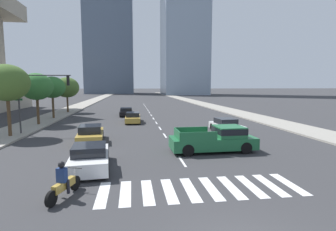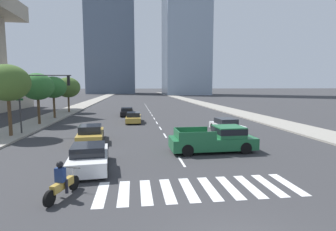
% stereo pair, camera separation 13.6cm
% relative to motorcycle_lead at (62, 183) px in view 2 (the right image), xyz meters
% --- Properties ---
extents(sidewalk_east, '(4.00, 260.00, 0.15)m').
position_rel_motorcycle_lead_xyz_m(sidewalk_east, '(19.35, 25.49, -0.51)').
color(sidewalk_east, gray).
rests_on(sidewalk_east, ground).
extents(sidewalk_west, '(4.00, 260.00, 0.15)m').
position_rel_motorcycle_lead_xyz_m(sidewalk_west, '(-8.34, 25.49, -0.51)').
color(sidewalk_west, gray).
rests_on(sidewalk_west, ground).
extents(crosswalk_near, '(8.55, 2.61, 0.01)m').
position_rel_motorcycle_lead_xyz_m(crosswalk_near, '(5.50, 0.15, -0.58)').
color(crosswalk_near, silver).
rests_on(crosswalk_near, ground).
extents(lane_divider_center, '(0.14, 50.00, 0.01)m').
position_rel_motorcycle_lead_xyz_m(lane_divider_center, '(5.50, 28.15, -0.58)').
color(lane_divider_center, silver).
rests_on(lane_divider_center, ground).
extents(motorcycle_lead, '(1.01, 2.09, 1.49)m').
position_rel_motorcycle_lead_xyz_m(motorcycle_lead, '(0.00, 0.00, 0.00)').
color(motorcycle_lead, black).
rests_on(motorcycle_lead, ground).
extents(pickup_truck, '(5.64, 2.20, 1.67)m').
position_rel_motorcycle_lead_xyz_m(pickup_truck, '(8.24, 6.22, 0.23)').
color(pickup_truck, '#1E6038').
rests_on(pickup_truck, ground).
extents(sedan_gold_0, '(1.85, 4.64, 1.23)m').
position_rel_motorcycle_lead_xyz_m(sedan_gold_0, '(2.77, 20.85, -0.01)').
color(sedan_gold_0, '#B28E38').
rests_on(sedan_gold_0, ground).
extents(sedan_white_1, '(2.24, 4.46, 1.27)m').
position_rel_motorcycle_lead_xyz_m(sedan_white_1, '(11.51, 13.20, 0.00)').
color(sedan_white_1, silver).
rests_on(sedan_white_1, ground).
extents(sedan_white_2, '(2.24, 4.38, 1.34)m').
position_rel_motorcycle_lead_xyz_m(sedan_white_2, '(0.45, 3.51, 0.04)').
color(sedan_white_2, silver).
rests_on(sedan_white_2, ground).
extents(sedan_gold_3, '(2.20, 4.63, 1.35)m').
position_rel_motorcycle_lead_xyz_m(sedan_gold_3, '(-0.52, 10.23, 0.04)').
color(sedan_gold_3, '#B28E38').
rests_on(sedan_gold_3, ground).
extents(sedan_black_4, '(1.87, 4.29, 1.19)m').
position_rel_motorcycle_lead_xyz_m(sedan_black_4, '(1.84, 27.82, -0.03)').
color(sedan_black_4, black).
rests_on(sedan_black_4, ground).
extents(traffic_signal_far, '(4.76, 0.28, 5.52)m').
position_rel_motorcycle_lead_xyz_m(traffic_signal_far, '(-5.43, 14.22, 3.37)').
color(traffic_signal_far, '#333335').
rests_on(traffic_signal_far, sidewalk_west).
extents(street_tree_nearest, '(3.57, 3.57, 5.97)m').
position_rel_motorcycle_lead_xyz_m(street_tree_nearest, '(-7.54, 13.10, 4.00)').
color(street_tree_nearest, '#4C3823').
rests_on(street_tree_nearest, sidewalk_west).
extents(street_tree_second, '(3.43, 3.43, 5.57)m').
position_rel_motorcycle_lead_xyz_m(street_tree_second, '(-7.54, 19.90, 3.66)').
color(street_tree_second, '#4C3823').
rests_on(street_tree_second, sidewalk_west).
extents(street_tree_third, '(3.29, 3.29, 5.40)m').
position_rel_motorcycle_lead_xyz_m(street_tree_third, '(-7.54, 25.55, 3.55)').
color(street_tree_third, '#4C3823').
rests_on(street_tree_third, sidewalk_west).
extents(street_tree_fourth, '(3.77, 3.77, 5.54)m').
position_rel_motorcycle_lead_xyz_m(street_tree_fourth, '(-7.54, 33.35, 3.49)').
color(street_tree_fourth, '#4C3823').
rests_on(street_tree_fourth, sidewalk_west).
extents(office_tower_left_skyline, '(25.79, 22.14, 103.25)m').
position_rel_motorcycle_lead_xyz_m(office_tower_left_skyline, '(-9.09, 141.46, 46.81)').
color(office_tower_left_skyline, slate).
rests_on(office_tower_left_skyline, ground).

